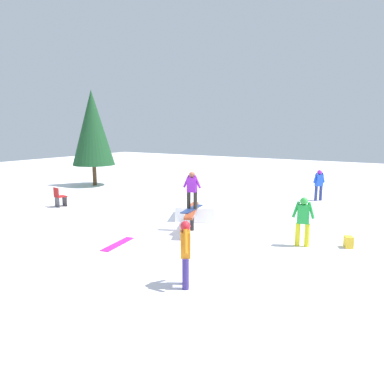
% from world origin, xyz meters
% --- Properties ---
extents(ground_plane, '(60.00, 60.00, 0.00)m').
position_xyz_m(ground_plane, '(0.00, 0.00, 0.00)').
color(ground_plane, white).
extents(rail_feature, '(2.31, 1.32, 0.75)m').
position_xyz_m(rail_feature, '(0.00, 0.00, 0.63)').
color(rail_feature, black).
rests_on(rail_feature, ground).
extents(snow_kicker_ramp, '(2.28, 2.14, 0.56)m').
position_xyz_m(snow_kicker_ramp, '(-1.72, -0.84, 0.28)').
color(snow_kicker_ramp, white).
rests_on(snow_kicker_ramp, ground).
extents(main_rider_on_rail, '(1.47, 0.66, 1.30)m').
position_xyz_m(main_rider_on_rail, '(0.00, 0.00, 1.37)').
color(main_rider_on_rail, navy).
rests_on(main_rider_on_rail, rail_feature).
extents(bystander_blue, '(0.53, 0.49, 1.49)m').
position_xyz_m(bystander_blue, '(-7.75, 2.39, 0.84)').
color(bystander_blue, navy).
rests_on(bystander_blue, ground).
extents(bystander_orange, '(0.62, 0.45, 1.51)m').
position_xyz_m(bystander_orange, '(3.99, 2.31, 0.85)').
color(bystander_orange, '#3D2F7C').
rests_on(bystander_orange, ground).
extents(bystander_green, '(0.29, 0.66, 1.49)m').
position_xyz_m(bystander_green, '(-0.27, 3.71, 0.83)').
color(bystander_green, yellow).
rests_on(bystander_green, ground).
extents(loose_snowboard_magenta, '(1.48, 0.53, 0.02)m').
position_xyz_m(loose_snowboard_magenta, '(2.53, -1.09, 0.01)').
color(loose_snowboard_magenta, '#CB1A99').
rests_on(loose_snowboard_magenta, ground).
extents(folding_chair, '(0.52, 0.52, 0.88)m').
position_xyz_m(folding_chair, '(-0.18, -7.08, 0.41)').
color(folding_chair, '#3F3F44').
rests_on(folding_chair, ground).
extents(backpack_on_snow, '(0.37, 0.33, 0.34)m').
position_xyz_m(backpack_on_snow, '(-0.86, 4.93, 0.17)').
color(backpack_on_snow, yellow).
rests_on(backpack_on_snow, ground).
extents(pine_tree_near, '(2.51, 2.51, 5.70)m').
position_xyz_m(pine_tree_near, '(-5.46, -10.40, 3.47)').
color(pine_tree_near, '#4C331E').
rests_on(pine_tree_near, ground).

